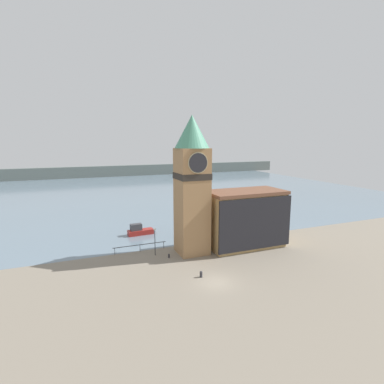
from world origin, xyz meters
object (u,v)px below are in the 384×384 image
at_px(clock_tower, 192,182).
at_px(lamp_post, 155,237).
at_px(mooring_bollard_far, 169,256).
at_px(pier_building, 245,219).
at_px(mooring_bollard_near, 201,274).
at_px(boat_near, 139,231).

xyz_separation_m(clock_tower, lamp_post, (-5.43, 0.91, -7.79)).
height_order(clock_tower, mooring_bollard_far, clock_tower).
height_order(pier_building, mooring_bollard_near, pier_building).
distance_m(pier_building, mooring_bollard_near, 13.82).
bearing_deg(boat_near, mooring_bollard_near, -83.74).
bearing_deg(clock_tower, mooring_bollard_near, -104.35).
bearing_deg(clock_tower, boat_near, 115.69).
bearing_deg(pier_building, clock_tower, 176.40).
xyz_separation_m(mooring_bollard_near, mooring_bollard_far, (-1.78, 7.36, -0.10)).
height_order(pier_building, lamp_post, pier_building).
height_order(mooring_bollard_far, lamp_post, lamp_post).
bearing_deg(boat_near, clock_tower, -67.98).
relative_size(pier_building, mooring_bollard_far, 19.97).
bearing_deg(pier_building, lamp_post, 174.11).
distance_m(clock_tower, mooring_bollard_far, 11.01).
relative_size(pier_building, lamp_post, 3.01).
height_order(boat_near, lamp_post, lamp_post).
relative_size(boat_near, mooring_bollard_near, 5.77).
bearing_deg(mooring_bollard_far, mooring_bollard_near, -76.37).
distance_m(pier_building, lamp_post, 14.37).
xyz_separation_m(pier_building, mooring_bollard_far, (-12.63, -0.19, -4.14)).
relative_size(pier_building, boat_near, 2.68).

